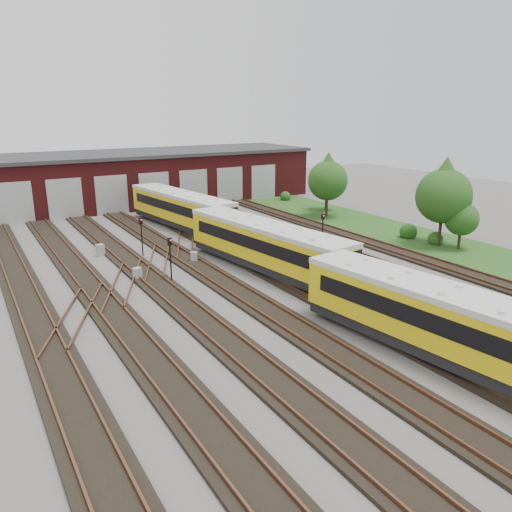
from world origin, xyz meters
TOP-DOWN VIEW (x-y plane):
  - ground at (0.00, 0.00)m, footprint 120.00×120.00m
  - track_network at (-0.17, 0.59)m, footprint 30.40×70.00m
  - maintenance_shed at (-0.01, 39.97)m, footprint 51.00×12.50m
  - grass_verge at (19.00, 10.00)m, footprint 8.00×55.00m
  - metro_train at (2.00, 7.81)m, footprint 4.79×47.94m
  - signal_mast_0 at (-4.49, 16.39)m, footprint 0.31×0.29m
  - signal_mast_1 at (1.71, 15.56)m, footprint 0.25×0.23m
  - signal_mast_2 at (-4.94, 8.96)m, footprint 0.32×0.30m
  - signal_mast_3 at (9.03, 10.04)m, footprint 0.26×0.24m
  - relay_cabinet_0 at (-6.80, 10.67)m, footprint 0.61×0.53m
  - relay_cabinet_1 at (-7.50, 18.05)m, footprint 0.69×0.62m
  - relay_cabinet_2 at (2.41, -2.21)m, footprint 0.69×0.61m
  - relay_cabinet_3 at (-1.68, 12.49)m, footprint 0.63×0.58m
  - relay_cabinet_4 at (3.00, 10.87)m, footprint 0.77×0.72m
  - tree_0 at (17.77, 20.36)m, footprint 4.29×4.29m
  - tree_1 at (20.05, 23.34)m, footprint 3.12×3.12m
  - tree_2 at (18.69, 5.92)m, footprint 4.67×4.67m
  - tree_3 at (19.28, 4.33)m, footprint 2.80×2.80m
  - bush_0 at (18.87, 6.45)m, footprint 1.33×1.33m
  - bush_1 at (18.55, 9.28)m, footprint 1.61×1.61m
  - bush_2 at (19.75, 31.33)m, footprint 1.39×1.39m

SIDE VIEW (x-z plane):
  - ground at x=0.00m, z-range 0.00..0.00m
  - grass_verge at x=19.00m, z-range 0.00..0.05m
  - track_network at x=-0.17m, z-range -0.06..0.27m
  - relay_cabinet_3 at x=-1.68m, z-range 0.00..0.85m
  - relay_cabinet_0 at x=-6.80m, z-range 0.00..0.91m
  - relay_cabinet_1 at x=-7.50m, z-range 0.00..0.98m
  - relay_cabinet_2 at x=2.41m, z-range 0.00..1.00m
  - relay_cabinet_4 at x=3.00m, z-range 0.00..1.02m
  - bush_0 at x=18.87m, z-range 0.00..1.33m
  - bush_2 at x=19.75m, z-range 0.00..1.39m
  - bush_1 at x=18.55m, z-range 0.00..1.61m
  - signal_mast_1 at x=1.71m, z-range 0.38..3.09m
  - metro_train at x=2.00m, z-range 0.37..3.62m
  - signal_mast_3 at x=9.03m, z-range 0.43..3.58m
  - signal_mast_0 at x=-4.49m, z-range 0.46..3.62m
  - signal_mast_2 at x=-4.94m, z-range 0.46..3.68m
  - tree_3 at x=19.28m, z-range 0.66..5.30m
  - maintenance_shed at x=-0.01m, z-range 0.03..6.38m
  - tree_1 at x=20.05m, z-range 0.74..5.91m
  - tree_0 at x=17.77m, z-range 1.01..8.12m
  - tree_2 at x=18.69m, z-range 1.10..8.84m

